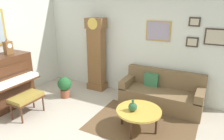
{
  "coord_description": "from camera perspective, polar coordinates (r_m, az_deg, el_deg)",
  "views": [
    {
      "loc": [
        2.11,
        -2.65,
        2.42
      ],
      "look_at": [
        -0.01,
        1.38,
        0.92
      ],
      "focal_mm": 33.18,
      "sensor_mm": 36.0,
      "label": 1
    }
  ],
  "objects": [
    {
      "name": "couch",
      "position": [
        5.18,
        13.47,
        -6.26
      ],
      "size": [
        1.9,
        0.8,
        0.84
      ],
      "color": "brown",
      "rests_on": "ground_plane"
    },
    {
      "name": "piano_bench",
      "position": [
        4.94,
        -22.47,
        -7.26
      ],
      "size": [
        0.42,
        0.7,
        0.48
      ],
      "color": "#4C2B19",
      "rests_on": "ground_plane"
    },
    {
      "name": "potted_plant",
      "position": [
        5.58,
        -12.92,
        -4.28
      ],
      "size": [
        0.36,
        0.36,
        0.56
      ],
      "color": "#935138",
      "rests_on": "ground_plane"
    },
    {
      "name": "mantel_clock",
      "position": [
        5.4,
        -26.72,
        5.72
      ],
      "size": [
        0.13,
        0.18,
        0.38
      ],
      "color": "brown",
      "rests_on": "piano"
    },
    {
      "name": "ground_plane",
      "position": [
        4.19,
        -9.14,
        -18.13
      ],
      "size": [
        6.4,
        6.0,
        0.1
      ],
      "primitive_type": "cube",
      "color": "#B2A899"
    },
    {
      "name": "piano",
      "position": [
        5.42,
        -28.39,
        -3.26
      ],
      "size": [
        0.87,
        1.44,
        1.26
      ],
      "color": "#4C2B19",
      "rests_on": "ground_plane"
    },
    {
      "name": "grandfather_clock",
      "position": [
        5.81,
        -4.3,
        3.71
      ],
      "size": [
        0.52,
        0.34,
        2.03
      ],
      "color": "brown",
      "rests_on": "ground_plane"
    },
    {
      "name": "green_jug",
      "position": [
        4.02,
        5.73,
        -10.07
      ],
      "size": [
        0.17,
        0.17,
        0.24
      ],
      "color": "#234C33",
      "rests_on": "coffee_table"
    },
    {
      "name": "area_rug",
      "position": [
        4.47,
        8.12,
        -14.65
      ],
      "size": [
        2.1,
        1.5,
        0.01
      ],
      "primitive_type": "cube",
      "color": "brown",
      "rests_on": "ground_plane"
    },
    {
      "name": "wall_back",
      "position": [
        5.56,
        5.21,
        7.67
      ],
      "size": [
        5.3,
        0.13,
        2.8
      ],
      "color": "silver",
      "rests_on": "ground_plane"
    },
    {
      "name": "coffee_table",
      "position": [
        4.13,
        7.39,
        -11.18
      ],
      "size": [
        0.88,
        0.88,
        0.43
      ],
      "color": "gold",
      "rests_on": "ground_plane"
    }
  ]
}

